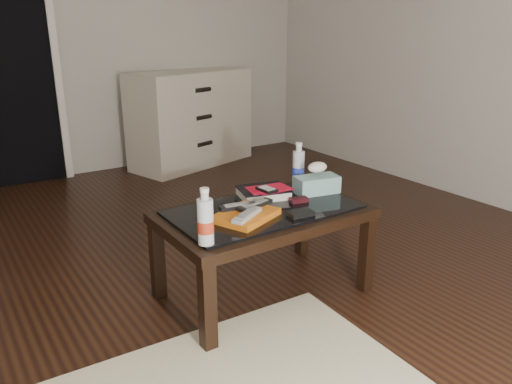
% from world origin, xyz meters
% --- Properties ---
extents(ground, '(5.00, 5.00, 0.00)m').
position_xyz_m(ground, '(0.00, 0.00, 0.00)').
color(ground, black).
rests_on(ground, ground).
extents(doorway, '(0.90, 0.08, 2.07)m').
position_xyz_m(doorway, '(-0.40, 2.47, 1.02)').
color(doorway, black).
rests_on(doorway, ground).
extents(coffee_table, '(1.00, 0.60, 0.46)m').
position_xyz_m(coffee_table, '(0.31, -0.23, 0.40)').
color(coffee_table, black).
rests_on(coffee_table, ground).
extents(dresser, '(1.29, 0.82, 0.90)m').
position_xyz_m(dresser, '(1.15, 2.23, 0.45)').
color(dresser, beige).
rests_on(dresser, ground).
extents(magazines, '(0.34, 0.30, 0.03)m').
position_xyz_m(magazines, '(0.17, -0.29, 0.48)').
color(magazines, '#CE6513').
rests_on(magazines, coffee_table).
extents(remote_silver, '(0.20, 0.14, 0.02)m').
position_xyz_m(remote_silver, '(0.14, -0.34, 0.50)').
color(remote_silver, '#A6A7AB').
rests_on(remote_silver, magazines).
extents(remote_black_front, '(0.21, 0.10, 0.02)m').
position_xyz_m(remote_black_front, '(0.24, -0.26, 0.50)').
color(remote_black_front, black).
rests_on(remote_black_front, magazines).
extents(remote_black_back, '(0.21, 0.08, 0.02)m').
position_xyz_m(remote_black_back, '(0.17, -0.23, 0.50)').
color(remote_black_back, black).
rests_on(remote_black_back, magazines).
extents(textbook, '(0.29, 0.26, 0.05)m').
position_xyz_m(textbook, '(0.41, -0.09, 0.48)').
color(textbook, black).
rests_on(textbook, coffee_table).
extents(dvd_mailers, '(0.21, 0.17, 0.01)m').
position_xyz_m(dvd_mailers, '(0.41, -0.11, 0.51)').
color(dvd_mailers, red).
rests_on(dvd_mailers, textbook).
extents(ipod, '(0.07, 0.11, 0.02)m').
position_xyz_m(ipod, '(0.39, -0.14, 0.52)').
color(ipod, black).
rests_on(ipod, dvd_mailers).
extents(flip_phone, '(0.10, 0.06, 0.02)m').
position_xyz_m(flip_phone, '(0.51, -0.25, 0.47)').
color(flip_phone, black).
rests_on(flip_phone, coffee_table).
extents(wallet, '(0.13, 0.08, 0.02)m').
position_xyz_m(wallet, '(0.40, -0.40, 0.47)').
color(wallet, black).
rests_on(wallet, coffee_table).
extents(water_bottle_left, '(0.07, 0.07, 0.24)m').
position_xyz_m(water_bottle_left, '(-0.12, -0.44, 0.58)').
color(water_bottle_left, silver).
rests_on(water_bottle_left, coffee_table).
extents(water_bottle_right, '(0.08, 0.08, 0.24)m').
position_xyz_m(water_bottle_right, '(0.69, -0.02, 0.58)').
color(water_bottle_right, silver).
rests_on(water_bottle_right, coffee_table).
extents(tissue_box, '(0.25, 0.16, 0.09)m').
position_xyz_m(tissue_box, '(0.68, -0.19, 0.51)').
color(tissue_box, '#22757C').
rests_on(tissue_box, coffee_table).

